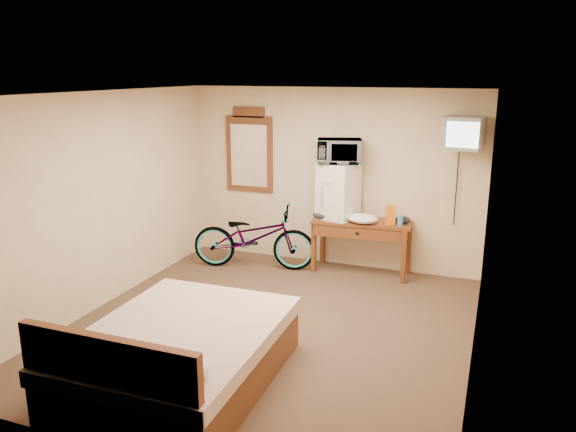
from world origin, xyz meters
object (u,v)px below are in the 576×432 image
object	(u,v)px
mini_fridge	(338,191)
crt_television	(464,133)
microwave	(339,151)
wall_mirror	(249,151)
desk	(361,230)
bed	(176,356)
bicycle	(254,237)
blue_cup	(400,220)

from	to	relation	value
mini_fridge	crt_television	xyz separation A→B (m)	(1.57, -0.01, 0.84)
microwave	wall_mirror	distance (m)	1.45
desk	bed	xyz separation A→B (m)	(-0.83, -3.37, -0.33)
microwave	mini_fridge	bearing A→B (deg)	-140.48
desk	bicycle	distance (m)	1.50
desk	microwave	xyz separation A→B (m)	(-0.34, 0.03, 1.05)
crt_television	desk	bearing A→B (deg)	-179.01
mini_fridge	blue_cup	distance (m)	0.92
wall_mirror	microwave	bearing A→B (deg)	-9.61
crt_television	bed	distance (m)	4.31
mini_fridge	microwave	size ratio (longest dim) A/B	1.31
crt_television	bicycle	bearing A→B (deg)	-173.09
wall_mirror	blue_cup	bearing A→B (deg)	-7.47
desk	bicycle	world-z (taller)	bicycle
blue_cup	bed	distance (m)	3.65
desk	wall_mirror	size ratio (longest dim) A/B	1.11
mini_fridge	wall_mirror	distance (m)	1.52
wall_mirror	crt_television	bearing A→B (deg)	-4.78
desk	blue_cup	xyz separation A→B (m)	(0.53, -0.03, 0.19)
mini_fridge	bed	size ratio (longest dim) A/B	0.36
crt_television	bicycle	world-z (taller)	crt_television
blue_cup	crt_television	size ratio (longest dim) A/B	0.22
desk	mini_fridge	xyz separation A→B (m)	(-0.34, 0.03, 0.50)
desk	mini_fridge	bearing A→B (deg)	175.02
microwave	bed	size ratio (longest dim) A/B	0.28
desk	blue_cup	size ratio (longest dim) A/B	10.12
mini_fridge	microwave	distance (m)	0.54
wall_mirror	bicycle	size ratio (longest dim) A/B	0.72
bicycle	mini_fridge	bearing A→B (deg)	-86.02
microwave	blue_cup	xyz separation A→B (m)	(0.86, -0.06, -0.86)
wall_mirror	bed	size ratio (longest dim) A/B	0.59
desk	blue_cup	bearing A→B (deg)	-3.17
desk	wall_mirror	bearing A→B (deg)	171.26
microwave	wall_mirror	bearing A→B (deg)	153.59
bicycle	bed	world-z (taller)	bicycle
mini_fridge	blue_cup	size ratio (longest dim) A/B	5.66
blue_cup	desk	bearing A→B (deg)	176.83
wall_mirror	bicycle	bearing A→B (deg)	-61.51
mini_fridge	bicycle	size ratio (longest dim) A/B	0.44
crt_television	microwave	bearing A→B (deg)	179.69
mini_fridge	blue_cup	xyz separation A→B (m)	(0.86, -0.06, -0.31)
bed	wall_mirror	bearing A→B (deg)	104.49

